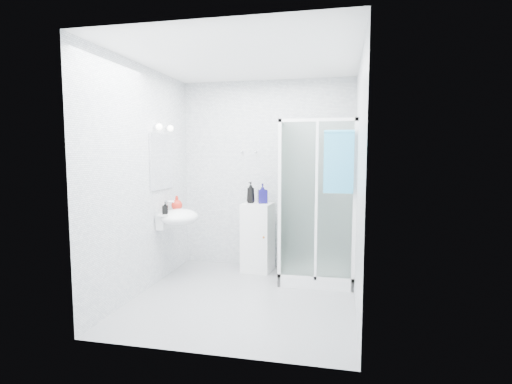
% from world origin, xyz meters
% --- Properties ---
extents(room, '(2.40, 2.60, 2.60)m').
position_xyz_m(room, '(0.00, 0.00, 1.30)').
color(room, white).
rests_on(room, ground).
extents(shower_enclosure, '(0.90, 0.95, 2.00)m').
position_xyz_m(shower_enclosure, '(0.67, 0.77, 0.45)').
color(shower_enclosure, white).
rests_on(shower_enclosure, ground).
extents(wall_basin, '(0.46, 0.56, 0.35)m').
position_xyz_m(wall_basin, '(-0.99, 0.45, 0.80)').
color(wall_basin, white).
rests_on(wall_basin, ground).
extents(mirror, '(0.02, 0.60, 0.70)m').
position_xyz_m(mirror, '(-1.19, 0.45, 1.50)').
color(mirror, white).
rests_on(mirror, room).
extents(vanity_lights, '(0.10, 0.40, 0.08)m').
position_xyz_m(vanity_lights, '(-1.14, 0.45, 1.92)').
color(vanity_lights, silver).
rests_on(vanity_lights, room).
extents(wall_hooks, '(0.23, 0.06, 0.03)m').
position_xyz_m(wall_hooks, '(-0.25, 1.26, 1.62)').
color(wall_hooks, silver).
rests_on(wall_hooks, room).
extents(storage_cabinet, '(0.42, 0.43, 0.93)m').
position_xyz_m(storage_cabinet, '(-0.07, 1.01, 0.46)').
color(storage_cabinet, white).
rests_on(storage_cabinet, ground).
extents(hand_towel, '(0.33, 0.05, 0.71)m').
position_xyz_m(hand_towel, '(0.99, 0.36, 1.52)').
color(hand_towel, '#3499C8').
rests_on(hand_towel, shower_enclosure).
extents(shampoo_bottle_a, '(0.14, 0.14, 0.29)m').
position_xyz_m(shampoo_bottle_a, '(-0.17, 1.03, 1.07)').
color(shampoo_bottle_a, black).
rests_on(shampoo_bottle_a, storage_cabinet).
extents(shampoo_bottle_b, '(0.15, 0.16, 0.27)m').
position_xyz_m(shampoo_bottle_b, '(-0.01, 1.04, 1.06)').
color(shampoo_bottle_b, '#120E54').
rests_on(shampoo_bottle_b, storage_cabinet).
extents(soap_dispenser_orange, '(0.18, 0.18, 0.19)m').
position_xyz_m(soap_dispenser_orange, '(-1.07, 0.63, 0.96)').
color(soap_dispenser_orange, red).
rests_on(soap_dispenser_orange, wall_basin).
extents(soap_dispenser_black, '(0.09, 0.09, 0.15)m').
position_xyz_m(soap_dispenser_black, '(-1.07, 0.28, 0.94)').
color(soap_dispenser_black, black).
rests_on(soap_dispenser_black, wall_basin).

